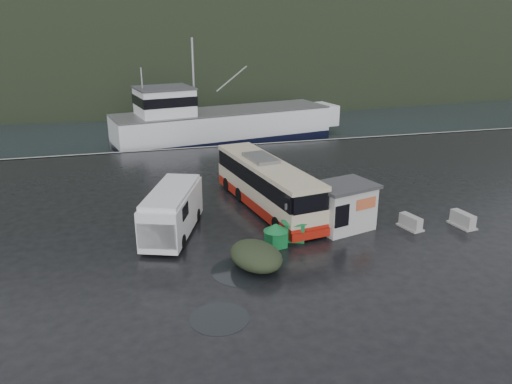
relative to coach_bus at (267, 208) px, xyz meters
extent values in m
plane|color=black|center=(-2.10, -3.67, 0.00)|extent=(160.00, 160.00, 0.00)
cube|color=black|center=(-2.10, 106.33, 0.00)|extent=(300.00, 180.00, 0.02)
cube|color=#999993|center=(-2.10, 16.33, 0.00)|extent=(160.00, 0.60, 1.50)
ellipsoid|color=black|center=(7.90, 246.33, 0.00)|extent=(780.00, 540.00, 570.00)
cylinder|color=black|center=(-3.28, -7.66, 0.01)|extent=(3.02, 3.02, 0.01)
cylinder|color=black|center=(-5.07, -11.20, 0.01)|extent=(2.38, 2.38, 0.01)
cylinder|color=black|center=(1.35, 2.17, 0.01)|extent=(2.51, 2.51, 0.01)
camera|label=1|loc=(-7.91, -27.90, 11.14)|focal=35.00mm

